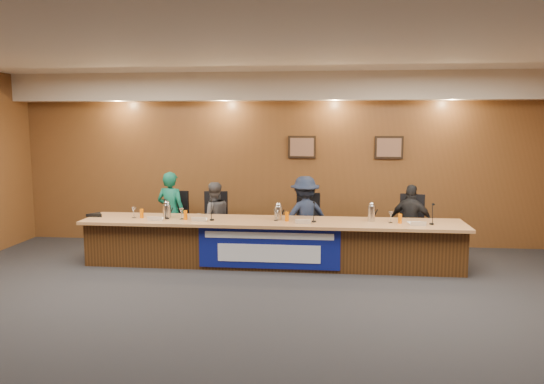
{
  "coord_description": "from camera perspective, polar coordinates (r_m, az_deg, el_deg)",
  "views": [
    {
      "loc": [
        0.91,
        -5.97,
        2.32
      ],
      "look_at": [
        -0.01,
        2.51,
        1.19
      ],
      "focal_mm": 35.0,
      "sensor_mm": 36.0,
      "label": 1
    }
  ],
  "objects": [
    {
      "name": "dais_body",
      "position": [
        8.64,
        -0.03,
        -5.61
      ],
      "size": [
        6.0,
        0.8,
        0.7
      ],
      "primitive_type": "cube",
      "color": "#422610",
      "rests_on": "floor"
    },
    {
      "name": "wall_back",
      "position": [
        10.03,
        0.95,
        3.45
      ],
      "size": [
        10.0,
        0.04,
        3.2
      ],
      "primitive_type": "cube",
      "color": "brown",
      "rests_on": "floor"
    },
    {
      "name": "microphone_c",
      "position": [
        8.39,
        4.52,
        -3.17
      ],
      "size": [
        0.07,
        0.07,
        0.02
      ],
      "primitive_type": "cylinder",
      "color": "black",
      "rests_on": "dais_top"
    },
    {
      "name": "nameplate_b",
      "position": [
        8.47,
        -7.89,
        -2.87
      ],
      "size": [
        0.24,
        0.08,
        0.1
      ],
      "primitive_type": "cube",
      "rotation": [
        0.31,
        0.0,
        0.0
      ],
      "color": "white",
      "rests_on": "dais_top"
    },
    {
      "name": "nameplate_c",
      "position": [
        8.21,
        3.34,
        -3.15
      ],
      "size": [
        0.24,
        0.08,
        0.1
      ],
      "primitive_type": "cube",
      "rotation": [
        0.31,
        0.0,
        0.0
      ],
      "color": "white",
      "rests_on": "dais_top"
    },
    {
      "name": "wall_photo_right",
      "position": [
        10.01,
        12.46,
        4.7
      ],
      "size": [
        0.52,
        0.04,
        0.42
      ],
      "primitive_type": "cube",
      "color": "black",
      "rests_on": "wall_back"
    },
    {
      "name": "banner_text_upper",
      "position": [
        8.18,
        -0.36,
        -4.72
      ],
      "size": [
        2.0,
        0.01,
        0.1
      ],
      "primitive_type": "cube",
      "color": "silver",
      "rests_on": "banner"
    },
    {
      "name": "carafe_left",
      "position": [
        8.87,
        -11.24,
        -2.06
      ],
      "size": [
        0.13,
        0.13,
        0.22
      ],
      "primitive_type": "cylinder",
      "color": "silver",
      "rests_on": "dais_top"
    },
    {
      "name": "juice_glass_d",
      "position": [
        8.48,
        13.6,
        -2.8
      ],
      "size": [
        0.06,
        0.06,
        0.15
      ],
      "primitive_type": "cylinder",
      "color": "#E86800",
      "rests_on": "dais_top"
    },
    {
      "name": "office_chair_b",
      "position": [
        9.5,
        -6.16,
        -3.65
      ],
      "size": [
        0.52,
        0.52,
        0.08
      ],
      "primitive_type": "cube",
      "rotation": [
        0.0,
        0.0,
        0.1
      ],
      "color": "black",
      "rests_on": "floor"
    },
    {
      "name": "panelist_d",
      "position": [
        9.26,
        14.73,
        -3.15
      ],
      "size": [
        0.81,
        0.58,
        1.28
      ],
      "primitive_type": "imported",
      "rotation": [
        0.0,
        0.0,
        2.74
      ],
      "color": "black",
      "rests_on": "floor"
    },
    {
      "name": "floor",
      "position": [
        6.47,
        -2.4,
        -13.48
      ],
      "size": [
        10.0,
        10.0,
        0.0
      ],
      "primitive_type": "plane",
      "color": "black",
      "rests_on": "ground"
    },
    {
      "name": "panelist_a",
      "position": [
        9.55,
        -10.8,
        -2.17
      ],
      "size": [
        0.59,
        0.46,
        1.45
      ],
      "primitive_type": "imported",
      "rotation": [
        0.0,
        0.0,
        2.92
      ],
      "color": "#0B523F",
      "rests_on": "floor"
    },
    {
      "name": "nameplate_a",
      "position": [
        8.65,
        -12.51,
        -2.77
      ],
      "size": [
        0.24,
        0.08,
        0.1
      ],
      "primitive_type": "cube",
      "rotation": [
        0.31,
        0.0,
        0.0
      ],
      "color": "white",
      "rests_on": "dais_top"
    },
    {
      "name": "office_chair_d",
      "position": [
        9.39,
        14.61,
        -3.98
      ],
      "size": [
        0.59,
        0.59,
        0.08
      ],
      "primitive_type": "cube",
      "rotation": [
        0.0,
        0.0,
        -0.27
      ],
      "color": "black",
      "rests_on": "floor"
    },
    {
      "name": "banner_text_lower",
      "position": [
        8.24,
        -0.36,
        -6.62
      ],
      "size": [
        1.6,
        0.01,
        0.28
      ],
      "primitive_type": "cube",
      "color": "silver",
      "rests_on": "banner"
    },
    {
      "name": "carafe_right",
      "position": [
        8.55,
        10.65,
        -2.3
      ],
      "size": [
        0.11,
        0.11,
        0.25
      ],
      "primitive_type": "cylinder",
      "color": "silver",
      "rests_on": "dais_top"
    },
    {
      "name": "wall_photo_left",
      "position": [
        9.96,
        3.24,
        4.85
      ],
      "size": [
        0.52,
        0.04,
        0.42
      ],
      "primitive_type": "cube",
      "color": "black",
      "rests_on": "wall_back"
    },
    {
      "name": "water_glass_a",
      "position": [
        9.0,
        -14.63,
        -2.15
      ],
      "size": [
        0.08,
        0.08,
        0.18
      ],
      "primitive_type": "cylinder",
      "color": "silver",
      "rests_on": "dais_top"
    },
    {
      "name": "panelist_c",
      "position": [
        9.15,
        3.55,
        -2.65
      ],
      "size": [
        1.03,
        0.81,
        1.4
      ],
      "primitive_type": "imported",
      "rotation": [
        0.0,
        0.0,
        3.52
      ],
      "color": "#172037",
      "rests_on": "floor"
    },
    {
      "name": "office_chair_a",
      "position": [
        9.69,
        -10.6,
        -3.51
      ],
      "size": [
        0.54,
        0.54,
        0.08
      ],
      "primitive_type": "cube",
      "rotation": [
        0.0,
        0.0,
        -0.13
      ],
      "color": "black",
      "rests_on": "floor"
    },
    {
      "name": "dais_top",
      "position": [
        8.52,
        -0.07,
        -3.23
      ],
      "size": [
        6.1,
        0.95,
        0.05
      ],
      "primitive_type": "cube",
      "color": "#B07B4B",
      "rests_on": "dais_body"
    },
    {
      "name": "speakerphone",
      "position": [
        9.34,
        -18.42,
        -2.34
      ],
      "size": [
        0.32,
        0.32,
        0.05
      ],
      "primitive_type": "cylinder",
      "color": "black",
      "rests_on": "dais_top"
    },
    {
      "name": "juice_glass_c",
      "position": [
        8.42,
        1.61,
        -2.66
      ],
      "size": [
        0.06,
        0.06,
        0.15
      ],
      "primitive_type": "cylinder",
      "color": "#E86800",
      "rests_on": "dais_top"
    },
    {
      "name": "paper_stack",
      "position": [
        8.55,
        15.26,
        -3.26
      ],
      "size": [
        0.26,
        0.33,
        0.01
      ],
      "primitive_type": "cube",
      "rotation": [
        0.0,
        0.0,
        0.14
      ],
      "color": "white",
      "rests_on": "dais_top"
    },
    {
      "name": "water_glass_b",
      "position": [
        8.71,
        -9.72,
        -2.32
      ],
      "size": [
        0.08,
        0.08,
        0.18
      ],
      "primitive_type": "cylinder",
      "color": "silver",
      "rests_on": "dais_top"
    },
    {
      "name": "microphone_a",
      "position": [
        8.8,
        -11.22,
        -2.79
      ],
      "size": [
        0.07,
        0.07,
        0.02
      ],
      "primitive_type": "cylinder",
      "color": "black",
      "rests_on": "dais_top"
    },
    {
      "name": "juice_glass_b",
      "position": [
        8.67,
        -9.29,
        -2.46
      ],
      "size": [
        0.06,
        0.06,
        0.15
      ],
      "primitive_type": "cylinder",
      "color": "#E86800",
      "rests_on": "dais_top"
    },
    {
      "name": "microphone_d",
      "position": [
        8.53,
        16.79,
        -3.3
      ],
      "size": [
        0.07,
        0.07,
        0.02
      ],
      "primitive_type": "cylinder",
      "color": "black",
      "rests_on": "dais_top"
    },
    {
      "name": "juice_glass_a",
      "position": [
        8.97,
        -13.84,
        -2.25
      ],
      "size": [
        0.06,
        0.06,
        0.15
      ],
      "primitive_type": "cylinder",
      "color": "#E86800",
      "rests_on": "dais_top"
    },
    {
      "name": "water_glass_c",
      "position": [
        8.47,
        0.44,
        -2.5
      ],
      "size": [
        0.08,
        0.08,
        0.18
      ],
      "primitive_type": "cylinder",
      "color": "silver",
      "rests_on": "dais_top"
    },
    {
      "name": "water_glass_d",
      "position": [
        8.48,
        12.65,
        -2.67
      ],
      "size": [
        0.08,
        0.08,
        0.18
      ],
      "primitive_type": "cylinder",
      "color": "silver",
      "rests_on": "dais_top"
    },
    {
      "name": "carafe_mid",
      "position": [
        8.54,
        0.68,
        -2.29
      ],
      "size": [
        0.12,
        0.12,
        0.22
      ],
      "primitive_type": "cylinder",
      "color": "silver",
      "rests_on": "dais_top"
    },
    {
      "name": "microphone_b",
      "position": [
        8.56,
        -6.48,
        -2.98
      ],
      "size": [
        0.07,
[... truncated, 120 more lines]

